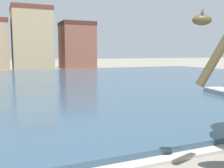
# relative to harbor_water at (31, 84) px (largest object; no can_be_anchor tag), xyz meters

# --- Properties ---
(harbor_water) EXTENTS (77.65, 46.35, 0.35)m
(harbor_water) POSITION_rel_harbor_water_xyz_m (0.00, 0.00, 0.00)
(harbor_water) COLOR #334C60
(harbor_water) RESTS_ON ground
(townhouse_wide_warehouse) EXTENTS (8.03, 7.80, 13.08)m
(townhouse_wide_warehouse) POSITION_rel_harbor_water_xyz_m (3.25, 26.80, 6.38)
(townhouse_wide_warehouse) COLOR tan
(townhouse_wide_warehouse) RESTS_ON ground
(townhouse_corner_house) EXTENTS (7.43, 7.01, 10.61)m
(townhouse_corner_house) POSITION_rel_harbor_water_xyz_m (13.40, 28.29, 5.15)
(townhouse_corner_house) COLOR #8E5142
(townhouse_corner_house) RESTS_ON ground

